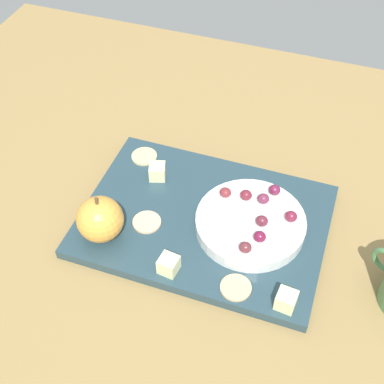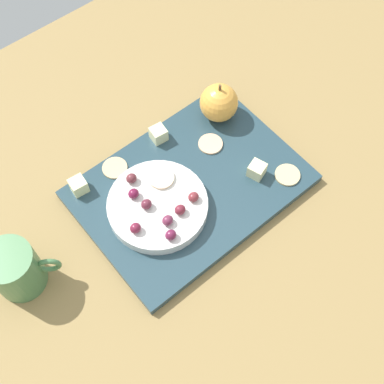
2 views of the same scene
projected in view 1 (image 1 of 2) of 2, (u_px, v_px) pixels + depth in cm
name	position (u px, v px, depth cm)	size (l,w,h in cm)	color
table	(225.00, 233.00, 87.39)	(138.35, 105.51, 4.49)	olive
platter	(204.00, 221.00, 85.21)	(38.43, 27.58, 1.70)	#263F4A
serving_dish	(250.00, 223.00, 82.33)	(17.12, 17.12, 2.18)	silver
apple_whole	(100.00, 219.00, 79.66)	(7.17, 7.17, 7.17)	gold
apple_stem	(96.00, 201.00, 76.58)	(0.50, 0.50, 1.20)	brown
cheese_cube_0	(169.00, 265.00, 76.78)	(2.69, 2.69, 2.69)	beige
cheese_cube_1	(157.00, 172.00, 89.68)	(2.69, 2.69, 2.69)	beige
cheese_cube_2	(286.00, 300.00, 72.79)	(2.69, 2.69, 2.69)	beige
cracker_0	(147.00, 222.00, 83.66)	(4.51, 4.51, 0.40)	#E4B88E
cracker_1	(144.00, 156.00, 93.85)	(4.51, 4.51, 0.40)	#D2B984
cracker_2	(236.00, 288.00, 75.49)	(4.51, 4.51, 0.40)	#D9B380
grape_0	(260.00, 237.00, 78.13)	(1.89, 1.70, 1.70)	maroon
grape_1	(291.00, 216.00, 80.73)	(1.89, 1.70, 1.76)	maroon
grape_2	(246.00, 195.00, 83.75)	(1.89, 1.70, 1.71)	maroon
grape_3	(262.00, 221.00, 80.13)	(1.89, 1.70, 1.75)	maroon
grape_4	(263.00, 199.00, 83.28)	(1.89, 1.70, 1.65)	#6B2943
grape_5	(275.00, 190.00, 84.49)	(1.89, 1.70, 1.73)	maroon
grape_6	(245.00, 247.00, 76.78)	(1.89, 1.70, 1.72)	brown
grape_7	(225.00, 192.00, 84.22)	(1.89, 1.70, 1.57)	maroon
apple_slice_0	(223.00, 228.00, 79.99)	(4.43, 4.43, 0.60)	beige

